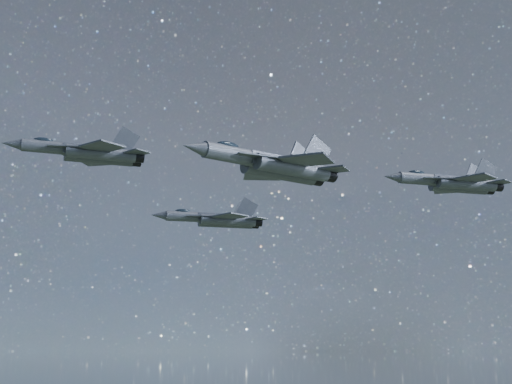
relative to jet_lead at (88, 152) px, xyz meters
name	(u,v)px	position (x,y,z in m)	size (l,w,h in m)	color
jet_lead	(88,152)	(0.00, 0.00, 0.00)	(15.09, 10.74, 3.84)	#393E48
jet_left	(218,219)	(20.81, 24.60, -1.73)	(16.88, 11.91, 4.27)	#393E48
jet_right	(275,165)	(17.69, -9.12, -2.21)	(18.61, 12.49, 4.70)	#393E48
jet_slot	(453,183)	(45.38, 1.11, 0.27)	(16.62, 11.80, 4.23)	#393E48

